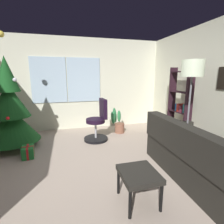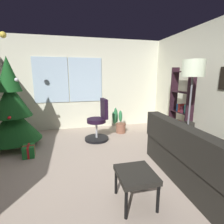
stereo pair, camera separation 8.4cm
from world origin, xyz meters
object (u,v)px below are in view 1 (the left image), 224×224
gift_box_green (28,152)px  office_chair (98,124)px  couch (213,162)px  potted_plant (117,123)px  bookshelf (179,110)px  footstool (139,176)px  holiday_tree (11,112)px  floor_lamp (192,76)px

gift_box_green → office_chair: (1.43, 0.55, 0.28)m
couch → potted_plant: (-0.70, 2.43, -0.02)m
office_chair → bookshelf: size_ratio=0.58×
office_chair → bookshelf: 1.91m
office_chair → bookshelf: (1.80, -0.52, 0.36)m
couch → office_chair: office_chair is taller
couch → gift_box_green: bearing=151.7°
couch → office_chair: 2.41m
footstool → office_chair: bearing=92.5°
gift_box_green → holiday_tree: bearing=123.3°
bookshelf → gift_box_green: bearing=-179.6°
office_chair → holiday_tree: bearing=179.5°
footstool → bookshelf: bearing=43.5°
holiday_tree → gift_box_green: bearing=-56.7°
potted_plant → office_chair: bearing=-146.0°
couch → office_chair: bearing=123.0°
office_chair → potted_plant: size_ratio=1.45×
potted_plant → bookshelf: bearing=-38.1°
holiday_tree → gift_box_green: 0.95m
office_chair → potted_plant: (0.61, 0.41, -0.12)m
floor_lamp → office_chair: bearing=137.1°
office_chair → bookshelf: bookshelf is taller
couch → bookshelf: (0.49, 1.50, 0.45)m
potted_plant → holiday_tree: bearing=-170.7°
footstool → gift_box_green: bearing=133.5°
holiday_tree → floor_lamp: bearing=-22.4°
holiday_tree → office_chair: bearing=-0.5°
floor_lamp → potted_plant: size_ratio=2.59×
office_chair → bookshelf: bearing=-16.2°
couch → gift_box_green: (-2.74, 1.47, -0.18)m
couch → footstool: 1.23m
office_chair → floor_lamp: bearing=-42.9°
footstool → holiday_tree: 2.90m
holiday_tree → floor_lamp: 3.54m
bookshelf → potted_plant: (-1.19, 0.93, -0.48)m
floor_lamp → gift_box_green: bearing=165.0°
couch → office_chair: size_ratio=1.95×
holiday_tree → couch: bearing=-33.2°
holiday_tree → floor_lamp: size_ratio=1.32×
holiday_tree → potted_plant: (2.41, 0.40, -0.51)m
potted_plant → gift_box_green: bearing=-154.8°
potted_plant → floor_lamp: bearing=-65.2°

